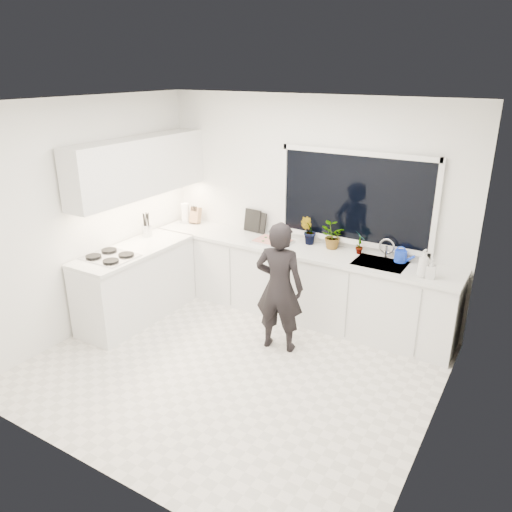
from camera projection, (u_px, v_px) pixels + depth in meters
The scene contains 25 objects.
floor at pixel (233, 368), 5.30m from camera, with size 4.00×3.50×0.02m, color beige.
wall_back at pixel (309, 207), 6.22m from camera, with size 4.00×0.02×2.70m, color white.
wall_left at pixel (87, 218), 5.78m from camera, with size 0.02×3.50×2.70m, color white.
wall_right at pixel (447, 295), 3.84m from camera, with size 0.02×3.50×2.70m, color white.
ceiling at pixel (227, 101), 4.33m from camera, with size 4.00×3.50×0.02m, color white.
window at pixel (355, 198), 5.83m from camera, with size 1.80×0.02×1.00m, color black.
base_cabinets_back at pixel (296, 282), 6.30m from camera, with size 3.92×0.58×0.88m, color white.
base_cabinets_left at pixel (136, 285), 6.22m from camera, with size 0.58×1.60×0.88m, color white.
countertop_back at pixel (296, 248), 6.12m from camera, with size 3.94×0.62×0.04m, color silver.
countertop_left at pixel (133, 250), 6.06m from camera, with size 0.62×1.60×0.04m, color silver.
upper_cabinets at pixel (139, 167), 6.06m from camera, with size 0.34×2.10×0.70m, color white.
sink at pixel (380, 267), 5.64m from camera, with size 0.58×0.42×0.14m, color silver.
faucet at pixel (386, 249), 5.74m from camera, with size 0.03×0.03×0.22m, color silver.
stovetop at pixel (110, 256), 5.78m from camera, with size 0.56×0.48×0.03m, color black.
person at pixel (279, 287), 5.43m from camera, with size 0.54×0.36×1.48m, color black.
pizza_tray at pixel (273, 242), 6.25m from camera, with size 0.46×0.34×0.03m, color silver.
pizza at pixel (273, 240), 6.25m from camera, with size 0.42×0.30×0.01m, color red.
watering_can at pixel (401, 256), 5.64m from camera, with size 0.14×0.14×0.13m, color blue.
paper_towel_roll at pixel (185, 213), 7.03m from camera, with size 0.11×0.11×0.26m, color white.
knife_block at pixel (196, 216), 7.00m from camera, with size 0.13×0.10×0.22m, color #9A7047.
utensil_crock at pixel (147, 230), 6.47m from camera, with size 0.13×0.13×0.16m, color silver.
picture_frame_large at pixel (259, 222), 6.59m from camera, with size 0.22×0.02×0.28m, color black.
picture_frame_small at pixel (252, 221), 6.64m from camera, with size 0.25×0.02×0.30m, color black.
herb_plants at pixel (328, 235), 6.03m from camera, with size 0.86×0.25×0.34m.
soap_bottles at pixel (426, 265), 5.19m from camera, with size 0.20×0.13×0.30m.
Camera 1 is at (2.55, -3.74, 3.00)m, focal length 35.00 mm.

